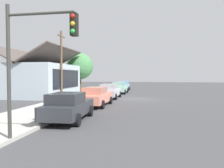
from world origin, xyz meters
name	(u,v)px	position (x,y,z in m)	size (l,w,h in m)	color
ground_plane	(135,99)	(0.00, 0.00, 0.00)	(120.00, 120.00, 0.00)	#424244
sidewalk_curb	(85,97)	(0.00, 5.60, 0.08)	(60.00, 4.20, 0.16)	#B2AFA8
car_charcoal	(68,106)	(-12.00, 2.88, 0.82)	(4.63, 2.21, 1.59)	#2D3035
car_coral	(96,96)	(-6.04, 2.76, 0.82)	(4.83, 2.05, 1.59)	#EA8C75
car_silver	(110,91)	(0.18, 2.80, 0.82)	(4.83, 2.08, 1.59)	silver
car_seafoam	(119,88)	(6.82, 2.67, 0.81)	(4.45, 2.13, 1.59)	#9ED1BC
car_skyblue	(124,86)	(13.08, 2.84, 0.81)	(4.46, 2.01, 1.59)	#8CB7E0
storefront_building	(39,79)	(1.63, 11.98, 2.08)	(10.43, 7.54, 5.93)	#ADBCC6
shade_tree	(80,66)	(8.51, 9.02, 3.91)	(4.03, 4.03, 5.95)	brown
traffic_light_main	(34,50)	(-16.20, 2.54, 3.49)	(0.37, 2.79, 5.20)	#383833
utility_pole_wooden	(61,63)	(-0.41, 8.20, 3.93)	(1.80, 0.24, 7.50)	brown
fire_hydrant_red	(105,91)	(4.52, 4.20, 0.50)	(0.22, 0.22, 0.71)	red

